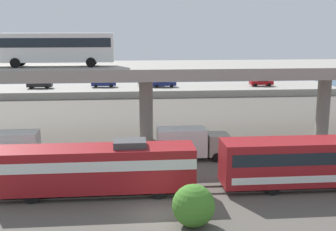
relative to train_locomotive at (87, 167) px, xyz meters
name	(u,v)px	position (x,y,z in m)	size (l,w,h in m)	color
ground_plane	(159,214)	(5.11, -4.00, -2.19)	(260.00, 260.00, 0.00)	#565149
rail_strip_near	(156,195)	(5.11, -0.75, -2.13)	(110.00, 0.12, 0.12)	#59544C
rail_strip_far	(155,188)	(5.11, 0.75, -2.13)	(110.00, 0.12, 0.12)	#59544C
train_locomotive	(87,167)	(0.00, 0.00, 0.00)	(15.63, 3.04, 4.18)	maroon
highway_overpass	(146,72)	(5.11, 16.00, 5.38)	(96.00, 11.62, 8.41)	#9E998E
transit_bus_on_overpass	(54,46)	(-4.25, 14.35, 8.28)	(12.00, 2.68, 3.40)	silver
service_truck_west	(191,143)	(9.01, 8.19, -0.56)	(6.80, 2.46, 3.04)	#9E998C
service_truck_east	(3,147)	(-8.32, 8.19, -0.56)	(6.80, 2.46, 3.04)	black
pier_parking_lot	(138,90)	(5.11, 51.00, -1.58)	(74.90, 12.34, 1.23)	#9E998E
parked_car_0	(164,83)	(9.84, 50.09, -0.19)	(4.61, 1.92, 1.50)	navy
parked_car_1	(149,82)	(7.29, 52.47, -0.19)	(4.62, 1.82, 1.50)	#9E998C
parked_car_2	(261,82)	(28.75, 49.84, -0.19)	(4.36, 1.91, 1.50)	maroon
parked_car_3	(104,83)	(-1.40, 51.02, -0.19)	(4.58, 1.90, 1.50)	navy
parked_car_4	(40,84)	(-13.10, 50.41, -0.19)	(4.52, 1.97, 1.50)	black
harbor_water	(136,79)	(5.11, 74.00, -2.19)	(140.00, 36.00, 0.01)	#385B7A
shrub_right	(194,206)	(7.15, -5.90, -0.82)	(2.73, 2.73, 2.73)	#427E29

